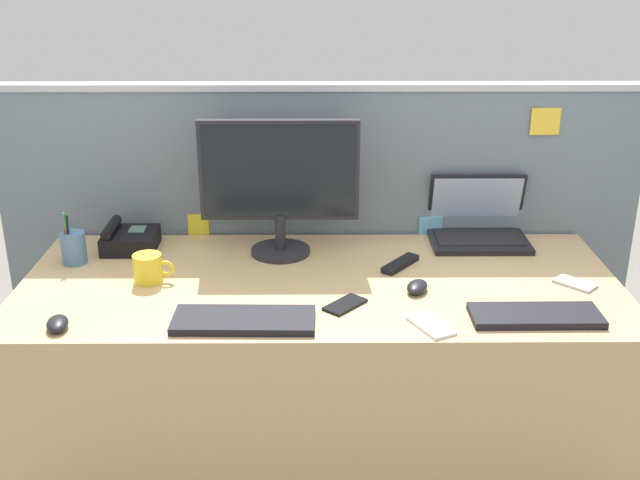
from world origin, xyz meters
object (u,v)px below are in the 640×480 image
at_px(desk_phone, 129,239).
at_px(laptop, 477,224).
at_px(keyboard_spare, 244,320).
at_px(cell_phone_white_slab, 431,325).
at_px(coffee_mug, 149,268).
at_px(computer_mouse_left_hand, 417,287).
at_px(tv_remote, 400,264).
at_px(desktop_monitor, 279,179).
at_px(keyboard_main, 535,316).
at_px(cell_phone_black_slab, 345,305).
at_px(cell_phone_silver_slab, 575,283).
at_px(pen_cup, 73,247).
at_px(computer_mouse_right_hand, 57,324).

bearing_deg(desk_phone, laptop, 3.89).
xyz_separation_m(keyboard_spare, cell_phone_white_slab, (0.53, -0.02, -0.01)).
xyz_separation_m(cell_phone_white_slab, coffee_mug, (-0.86, 0.31, 0.04)).
bearing_deg(computer_mouse_left_hand, tv_remote, 121.96).
bearing_deg(coffee_mug, keyboard_spare, -41.56).
height_order(desktop_monitor, computer_mouse_left_hand, desktop_monitor).
bearing_deg(desktop_monitor, keyboard_main, -34.09).
bearing_deg(cell_phone_black_slab, cell_phone_silver_slab, 53.01).
distance_m(desktop_monitor, cell_phone_white_slab, 0.76).
bearing_deg(cell_phone_white_slab, pen_cup, 130.87).
xyz_separation_m(pen_cup, cell_phone_black_slab, (0.90, -0.33, -0.05)).
relative_size(keyboard_main, keyboard_spare, 0.92).
height_order(computer_mouse_right_hand, cell_phone_silver_slab, computer_mouse_right_hand).
height_order(desk_phone, cell_phone_silver_slab, desk_phone).
relative_size(cell_phone_black_slab, coffee_mug, 1.05).
height_order(computer_mouse_right_hand, coffee_mug, coffee_mug).
bearing_deg(cell_phone_silver_slab, desktop_monitor, 118.61).
height_order(desktop_monitor, desk_phone, desktop_monitor).
bearing_deg(tv_remote, desktop_monitor, -159.60).
relative_size(desk_phone, tv_remote, 1.07).
xyz_separation_m(keyboard_spare, computer_mouse_left_hand, (0.52, 0.21, 0.01)).
relative_size(keyboard_main, tv_remote, 2.20).
xyz_separation_m(laptop, computer_mouse_right_hand, (-1.31, -0.68, -0.04)).
height_order(desktop_monitor, cell_phone_silver_slab, desktop_monitor).
bearing_deg(desk_phone, cell_phone_silver_slab, -11.85).
bearing_deg(coffee_mug, computer_mouse_right_hand, -121.59).
bearing_deg(desk_phone, keyboard_main, -22.89).
relative_size(keyboard_spare, cell_phone_silver_slab, 3.24).
distance_m(cell_phone_silver_slab, cell_phone_white_slab, 0.57).
relative_size(desktop_monitor, pen_cup, 2.89).
xyz_separation_m(desktop_monitor, coffee_mug, (-0.41, -0.24, -0.22)).
bearing_deg(cell_phone_silver_slab, tv_remote, 119.70).
xyz_separation_m(desktop_monitor, cell_phone_white_slab, (0.45, -0.56, -0.26)).
height_order(keyboard_spare, cell_phone_white_slab, keyboard_spare).
height_order(cell_phone_black_slab, coffee_mug, coffee_mug).
height_order(computer_mouse_right_hand, cell_phone_black_slab, computer_mouse_right_hand).
distance_m(desk_phone, computer_mouse_right_hand, 0.60).
bearing_deg(cell_phone_black_slab, desk_phone, -169.86).
distance_m(laptop, keyboard_spare, 1.03).
distance_m(desktop_monitor, desk_phone, 0.58).
distance_m(desk_phone, tv_remote, 0.95).
height_order(keyboard_spare, pen_cup, pen_cup).
bearing_deg(cell_phone_white_slab, laptop, 42.00).
bearing_deg(laptop, tv_remote, -140.75).
height_order(desktop_monitor, laptop, desktop_monitor).
bearing_deg(pen_cup, coffee_mug, -28.54).
relative_size(desk_phone, cell_phone_silver_slab, 1.45).
distance_m(keyboard_spare, pen_cup, 0.75).
xyz_separation_m(keyboard_main, cell_phone_white_slab, (-0.31, -0.05, -0.01)).
height_order(laptop, cell_phone_black_slab, laptop).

